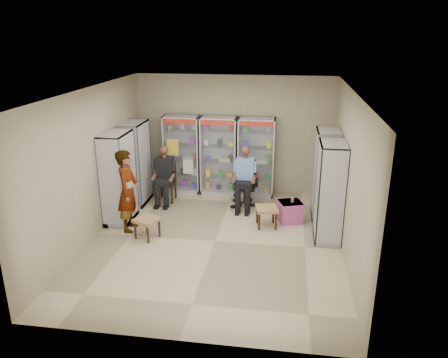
# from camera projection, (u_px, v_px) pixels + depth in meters

# --- Properties ---
(floor) EXTENTS (6.00, 6.00, 0.00)m
(floor) POSITION_uv_depth(u_px,v_px,m) (215.00, 241.00, 8.81)
(floor) COLOR #C2B186
(floor) RESTS_ON ground
(room_shell) EXTENTS (5.02, 6.02, 3.01)m
(room_shell) POSITION_uv_depth(u_px,v_px,m) (214.00, 147.00, 8.17)
(room_shell) COLOR tan
(room_shell) RESTS_ON ground
(cabinet_back_left) EXTENTS (0.90, 0.50, 2.00)m
(cabinet_back_left) POSITION_uv_depth(u_px,v_px,m) (182.00, 154.00, 11.22)
(cabinet_back_left) COLOR silver
(cabinet_back_left) RESTS_ON floor
(cabinet_back_mid) EXTENTS (0.90, 0.50, 2.00)m
(cabinet_back_mid) POSITION_uv_depth(u_px,v_px,m) (219.00, 156.00, 11.09)
(cabinet_back_mid) COLOR silver
(cabinet_back_mid) RESTS_ON floor
(cabinet_back_right) EXTENTS (0.90, 0.50, 2.00)m
(cabinet_back_right) POSITION_uv_depth(u_px,v_px,m) (256.00, 157.00, 10.96)
(cabinet_back_right) COLOR silver
(cabinet_back_right) RESTS_ON floor
(cabinet_right_far) EXTENTS (0.90, 0.50, 2.00)m
(cabinet_right_far) POSITION_uv_depth(u_px,v_px,m) (326.00, 175.00, 9.67)
(cabinet_right_far) COLOR silver
(cabinet_right_far) RESTS_ON floor
(cabinet_right_near) EXTENTS (0.90, 0.50, 2.00)m
(cabinet_right_near) POSITION_uv_depth(u_px,v_px,m) (330.00, 192.00, 8.65)
(cabinet_right_near) COLOR #A4A6AC
(cabinet_right_near) RESTS_ON floor
(cabinet_left_far) EXTENTS (0.90, 0.50, 2.00)m
(cabinet_left_far) POSITION_uv_depth(u_px,v_px,m) (136.00, 163.00, 10.48)
(cabinet_left_far) COLOR #A3A6AA
(cabinet_left_far) RESTS_ON floor
(cabinet_left_near) EXTENTS (0.90, 0.50, 2.00)m
(cabinet_left_near) POSITION_uv_depth(u_px,v_px,m) (119.00, 178.00, 9.45)
(cabinet_left_near) COLOR silver
(cabinet_left_near) RESTS_ON floor
(wooden_chair) EXTENTS (0.42, 0.42, 0.94)m
(wooden_chair) POSITION_uv_depth(u_px,v_px,m) (166.00, 183.00, 10.74)
(wooden_chair) COLOR black
(wooden_chair) RESTS_ON floor
(seated_customer) EXTENTS (0.44, 0.60, 1.34)m
(seated_customer) POSITION_uv_depth(u_px,v_px,m) (165.00, 176.00, 10.63)
(seated_customer) COLOR black
(seated_customer) RESTS_ON floor
(office_chair) EXTENTS (0.62, 0.62, 1.12)m
(office_chair) POSITION_uv_depth(u_px,v_px,m) (245.00, 184.00, 10.37)
(office_chair) COLOR black
(office_chair) RESTS_ON floor
(seated_shopkeeper) EXTENTS (0.48, 0.66, 1.42)m
(seated_shopkeeper) POSITION_uv_depth(u_px,v_px,m) (245.00, 179.00, 10.28)
(seated_shopkeeper) COLOR #6CA6D6
(seated_shopkeeper) RESTS_ON floor
(pink_trunk) EXTENTS (0.61, 0.59, 0.46)m
(pink_trunk) POSITION_uv_depth(u_px,v_px,m) (290.00, 212.00, 9.66)
(pink_trunk) COLOR #AB4484
(pink_trunk) RESTS_ON floor
(tea_glass) EXTENTS (0.07, 0.07, 0.11)m
(tea_glass) POSITION_uv_depth(u_px,v_px,m) (292.00, 200.00, 9.55)
(tea_glass) COLOR #4F2006
(tea_glass) RESTS_ON pink_trunk
(woven_stool_a) EXTENTS (0.52, 0.52, 0.45)m
(woven_stool_a) POSITION_uv_depth(u_px,v_px,m) (266.00, 217.00, 9.41)
(woven_stool_a) COLOR #AA8C47
(woven_stool_a) RESTS_ON floor
(woven_stool_b) EXTENTS (0.57, 0.57, 0.43)m
(woven_stool_b) POSITION_uv_depth(u_px,v_px,m) (147.00, 228.00, 8.90)
(woven_stool_b) COLOR #9A7041
(woven_stool_b) RESTS_ON floor
(standing_man) EXTENTS (0.45, 0.66, 1.75)m
(standing_man) POSITION_uv_depth(u_px,v_px,m) (128.00, 191.00, 9.07)
(standing_man) COLOR #949396
(standing_man) RESTS_ON floor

